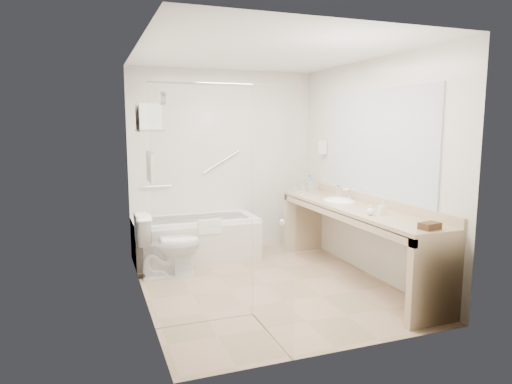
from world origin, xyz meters
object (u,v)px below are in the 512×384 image
object	(u,v)px
amenity_basket	(430,226)
water_bottle_left	(338,193)
vanity_counter	(354,224)
bathtub	(196,238)
toilet	(168,245)

from	to	relation	value
amenity_basket	water_bottle_left	size ratio (longest dim) A/B	0.93
vanity_counter	water_bottle_left	bearing A→B (deg)	88.87
bathtub	amenity_basket	world-z (taller)	amenity_basket
vanity_counter	water_bottle_left	distance (m)	0.49
bathtub	vanity_counter	bearing A→B (deg)	-42.35
amenity_basket	water_bottle_left	world-z (taller)	water_bottle_left
bathtub	water_bottle_left	size ratio (longest dim) A/B	8.19
bathtub	toilet	size ratio (longest dim) A/B	2.13
bathtub	vanity_counter	size ratio (longest dim) A/B	0.59
vanity_counter	amenity_basket	world-z (taller)	vanity_counter
vanity_counter	amenity_basket	xyz separation A→B (m)	(-0.01, -1.22, 0.24)
toilet	water_bottle_left	xyz separation A→B (m)	(1.98, -0.45, 0.57)
bathtub	toilet	world-z (taller)	toilet
bathtub	vanity_counter	world-z (taller)	vanity_counter
amenity_basket	water_bottle_left	distance (m)	1.61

